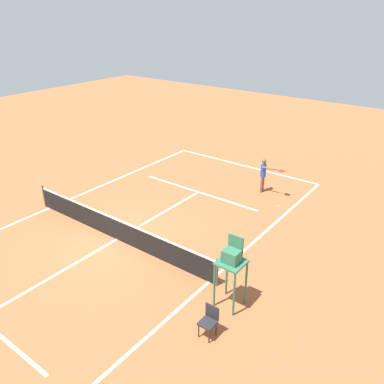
{
  "coord_description": "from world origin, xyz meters",
  "views": [
    {
      "loc": [
        -10.5,
        8.94,
        8.46
      ],
      "look_at": [
        -0.76,
        -4.02,
        0.8
      ],
      "focal_mm": 36.74,
      "sensor_mm": 36.0,
      "label": 1
    }
  ],
  "objects_px": {
    "tennis_ball": "(278,206)",
    "player_serving": "(264,172)",
    "umpire_chair": "(232,261)",
    "courtside_chair_near": "(209,320)"
  },
  "relations": [
    {
      "from": "tennis_ball",
      "to": "player_serving",
      "type": "bearing_deg",
      "value": -37.99
    },
    {
      "from": "player_serving",
      "to": "umpire_chair",
      "type": "bearing_deg",
      "value": 15.32
    },
    {
      "from": "tennis_ball",
      "to": "courtside_chair_near",
      "type": "distance_m",
      "value": 8.66
    },
    {
      "from": "umpire_chair",
      "to": "courtside_chair_near",
      "type": "bearing_deg",
      "value": 98.23
    },
    {
      "from": "tennis_ball",
      "to": "umpire_chair",
      "type": "height_order",
      "value": "umpire_chair"
    },
    {
      "from": "tennis_ball",
      "to": "courtside_chair_near",
      "type": "height_order",
      "value": "courtside_chair_near"
    },
    {
      "from": "player_serving",
      "to": "tennis_ball",
      "type": "relative_size",
      "value": 25.96
    },
    {
      "from": "tennis_ball",
      "to": "umpire_chair",
      "type": "xyz_separation_m",
      "value": [
        -1.71,
        6.98,
        1.57
      ]
    },
    {
      "from": "player_serving",
      "to": "courtside_chair_near",
      "type": "xyz_separation_m",
      "value": [
        -3.27,
        9.49,
        -0.52
      ]
    },
    {
      "from": "tennis_ball",
      "to": "umpire_chair",
      "type": "bearing_deg",
      "value": 103.74
    }
  ]
}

